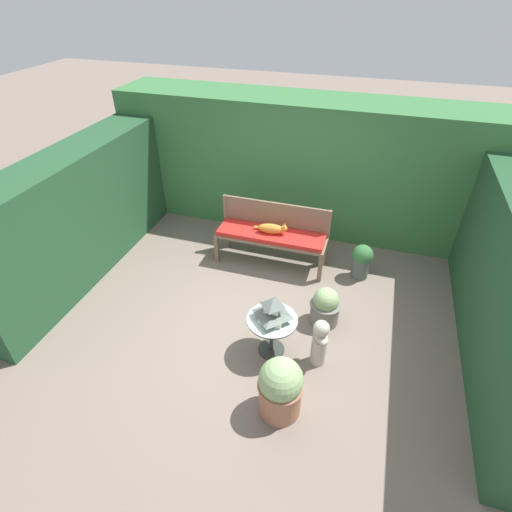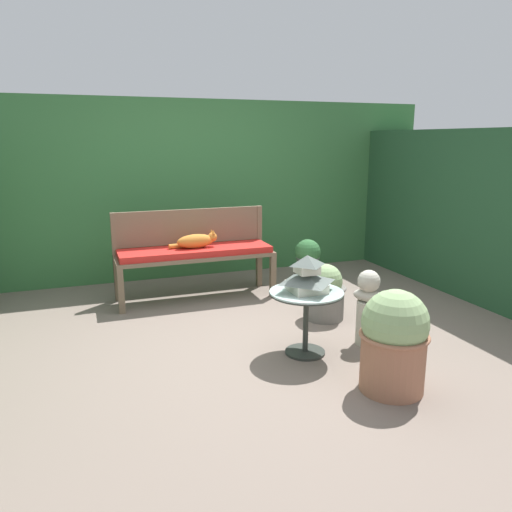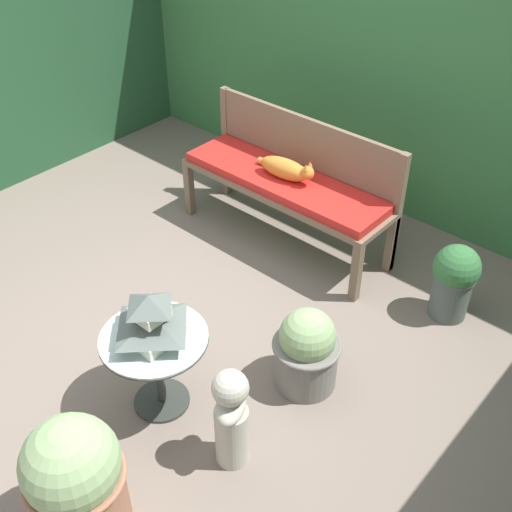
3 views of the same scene
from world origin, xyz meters
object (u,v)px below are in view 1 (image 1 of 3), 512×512
Objects in this scene: garden_bench at (271,237)px; potted_plant_patio_mid at (280,388)px; patio_table at (272,326)px; potted_plant_bench_left at (362,260)px; pagoda_birdhouse at (273,311)px; potted_plant_table_near at (325,307)px; cat at (272,229)px; garden_bust at (320,342)px.

garden_bench is 2.34× the size of potted_plant_patio_mid.
potted_plant_bench_left is at bearing 63.86° from patio_table.
patio_table is at bearing -90.00° from pagoda_birdhouse.
pagoda_birdhouse is at bearing -127.91° from potted_plant_table_near.
cat is 0.97× the size of potted_plant_table_near.
potted_plant_patio_mid is at bearing -51.20° from garden_bust.
potted_plant_patio_mid reaches higher than garden_bust.
potted_plant_table_near is at bearing 52.09° from pagoda_birdhouse.
cat is 0.88× the size of patio_table.
cat is at bearing 107.60° from potted_plant_patio_mid.
garden_bench is at bearing 134.50° from potted_plant_table_near.
potted_plant_table_near is (1.01, -1.03, -0.38)m from cat.
potted_plant_patio_mid is (0.78, -2.46, -0.28)m from cat.
cat is at bearing -32.50° from garden_bench.
patio_table is (0.49, -1.71, -0.08)m from garden_bench.
potted_plant_patio_mid reaches higher than potted_plant_table_near.
potted_plant_bench_left is 0.76× the size of potted_plant_patio_mid.
patio_table is 1.66× the size of pagoda_birdhouse.
potted_plant_table_near is (-0.04, 0.68, -0.08)m from garden_bust.
garden_bust is 0.68m from potted_plant_table_near.
potted_plant_patio_mid is (0.30, -0.75, -0.29)m from pagoda_birdhouse.
potted_plant_bench_left is (0.31, 1.79, -0.04)m from garden_bust.
potted_plant_patio_mid is (0.30, -0.75, -0.05)m from patio_table.
cat is at bearing -176.63° from potted_plant_bench_left.
garden_bench is 2.60× the size of garden_bust.
potted_plant_bench_left is (0.35, 1.11, 0.04)m from potted_plant_table_near.
potted_plant_bench_left is (1.36, 0.08, -0.34)m from cat.
potted_plant_bench_left is at bearing 72.49° from potted_plant_table_near.
garden_bench is at bearing -177.03° from potted_plant_bench_left.
potted_plant_table_near is 0.99× the size of potted_plant_bench_left.
potted_plant_patio_mid is at bearing -72.17° from garden_bench.
patio_table is 0.81m from potted_plant_patio_mid.
garden_bust is 1.81m from potted_plant_bench_left.
garden_bust is at bearing -0.35° from pagoda_birdhouse.
cat reaches higher than garden_bust.
pagoda_birdhouse is at bearing 90.00° from patio_table.
garden_bench reaches higher than patio_table.
potted_plant_bench_left is at bearing 77.18° from potted_plant_patio_mid.
pagoda_birdhouse is at bearing -79.38° from cat.
garden_bench reaches higher than potted_plant_table_near.
pagoda_birdhouse is 0.86m from potted_plant_patio_mid.
patio_table is 0.87m from potted_plant_table_near.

